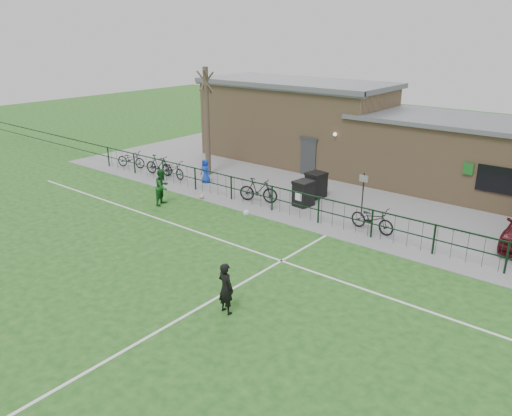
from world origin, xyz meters
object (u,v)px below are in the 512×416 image
Objects in this scene: spectator_child at (206,171)px; ball_ground at (201,197)px; sign_post at (363,195)px; bare_tree at (207,123)px; wheelie_bin_right at (316,186)px; bicycle_c at (173,169)px; bicycle_a at (131,159)px; wheelie_bin_left at (304,194)px; bicycle_e at (372,219)px; bicycle_b at (159,165)px; bicycle_d at (258,190)px; outfield_player at (162,187)px.

ball_ground is (1.77, -2.11, -0.55)m from spectator_child.
sign_post is at bearing 20.59° from ball_ground.
bare_tree is 7.41m from wheelie_bin_right.
wheelie_bin_right is 3.27m from sign_post.
bicycle_c is (-8.04, -2.18, -0.08)m from wheelie_bin_right.
bicycle_a is (-11.70, -2.23, -0.08)m from wheelie_bin_right.
bicycle_e is (3.96, -0.84, -0.04)m from wheelie_bin_left.
bicycle_b is (-9.10, -2.27, -0.01)m from wheelie_bin_right.
bicycle_d reaches higher than ball_ground.
bicycle_e is (4.22, -2.31, -0.06)m from wheelie_bin_right.
bicycle_a is 0.95× the size of bicycle_e.
wheelie_bin_right is at bearing 20.55° from spectator_child.
bicycle_b reaches higher than ball_ground.
bare_tree reaches higher than bicycle_d.
bicycle_b is 5.13m from ball_ground.
spectator_child reaches higher than wheelie_bin_left.
outfield_player is (-3.34, -3.10, 0.26)m from bicycle_d.
bare_tree reaches higher than outfield_player.
wheelie_bin_left reaches higher than bicycle_a.
bicycle_d is (-4.81, -1.33, -0.42)m from sign_post.
wheelie_bin_right is at bearing 105.95° from wheelie_bin_left.
spectator_child is at bearing 129.96° from ball_ground.
bicycle_b is at bearing -138.46° from bare_tree.
bicycle_e is (12.26, -0.13, 0.03)m from bicycle_c.
outfield_player is (1.92, -5.06, -2.14)m from bare_tree.
ball_ground is at bearing -118.36° from bicycle_a.
bare_tree reaches higher than bicycle_a.
outfield_player is at bearing -133.22° from bicycle_c.
bare_tree is at bearing -85.54° from bicycle_a.
bicycle_c is (-8.30, -0.71, -0.06)m from wheelie_bin_left.
bare_tree reaches higher than spectator_child.
bicycle_a is 1.00× the size of bicycle_b.
wheelie_bin_right is at bearing 3.38° from bare_tree.
spectator_child reaches higher than ball_ground.
sign_post is 9.08m from spectator_child.
bicycle_c is at bearing 157.30° from ball_ground.
bicycle_a is at bearing 70.33° from bicycle_d.
bicycle_b reaches higher than bicycle_a.
outfield_player is (4.02, -3.20, 0.27)m from bicycle_b.
wheelie_bin_left reaches higher than ball_ground.
wheelie_bin_right is (-0.25, 1.47, 0.02)m from wheelie_bin_left.
bicycle_a is 1.48× the size of spectator_child.
bicycle_d reaches higher than bicycle_b.
bare_tree reaches higher than bicycle_b.
bicycle_e is at bearing -85.82° from bicycle_c.
ball_ground is (2.79, -3.37, -2.88)m from bare_tree.
wheelie_bin_right is 9.38m from bicycle_b.
sign_post is 1.00× the size of bicycle_e.
wheelie_bin_right is 0.58× the size of sign_post.
bare_tree reaches higher than ball_ground.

